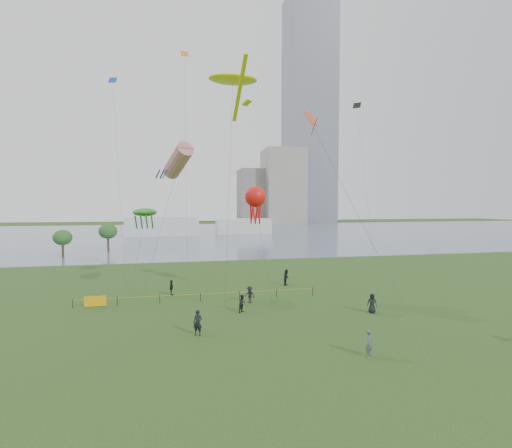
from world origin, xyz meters
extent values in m
plane|color=#1E3A12|center=(0.00, 0.00, 0.00)|extent=(400.00, 400.00, 0.00)
cube|color=slate|center=(0.00, 100.00, 0.02)|extent=(400.00, 120.00, 0.08)
cube|color=slate|center=(62.00, 168.00, 60.00)|extent=(24.00, 24.00, 120.00)
cube|color=gray|center=(46.00, 162.00, 19.00)|extent=(20.00, 20.00, 38.00)
cube|color=slate|center=(32.00, 168.00, 14.00)|extent=(16.00, 18.00, 28.00)
cube|color=silver|center=(-12.00, 95.00, 3.00)|extent=(22.00, 8.00, 6.00)
cube|color=silver|center=(14.00, 98.00, 2.50)|extent=(18.00, 7.00, 5.00)
cylinder|color=#3B2B1B|center=(-21.49, 57.63, 1.31)|extent=(0.44, 0.44, 2.62)
ellipsoid|color=#2C6026|center=(-21.49, 57.63, 4.24)|extent=(3.72, 3.72, 3.14)
cylinder|color=#3B2B1B|center=(-27.89, 49.44, 1.16)|extent=(0.44, 0.44, 2.33)
ellipsoid|color=#2C6026|center=(-27.89, 49.44, 3.78)|extent=(3.31, 3.31, 2.79)
cylinder|color=black|center=(-16.97, 13.76, 0.42)|extent=(0.07, 0.07, 0.85)
cylinder|color=black|center=(-12.97, 13.76, 0.42)|extent=(0.07, 0.07, 0.85)
cylinder|color=black|center=(-8.97, 13.76, 0.42)|extent=(0.07, 0.07, 0.85)
cylinder|color=black|center=(-4.97, 13.76, 0.42)|extent=(0.07, 0.07, 0.85)
cylinder|color=black|center=(-0.97, 13.76, 0.42)|extent=(0.07, 0.07, 0.85)
cylinder|color=black|center=(3.03, 13.76, 0.42)|extent=(0.07, 0.07, 0.85)
cylinder|color=black|center=(7.03, 13.76, 0.42)|extent=(0.07, 0.07, 0.85)
cylinder|color=gold|center=(-4.97, 13.76, 0.75)|extent=(24.00, 0.03, 0.03)
cube|color=#EFA60C|center=(-14.97, 13.76, 0.55)|extent=(2.00, 0.04, 1.00)
imported|color=#4E5255|center=(4.92, -2.26, 0.88)|extent=(0.75, 0.75, 1.77)
imported|color=black|center=(-1.44, 9.12, 0.82)|extent=(1.01, 0.99, 1.64)
imported|color=black|center=(-0.18, 12.22, 0.83)|extent=(1.21, 1.17, 1.65)
imported|color=black|center=(-7.90, 16.87, 0.83)|extent=(0.43, 0.98, 1.67)
imported|color=black|center=(10.03, 6.56, 0.88)|extent=(1.03, 0.95, 1.77)
imported|color=black|center=(-5.73, 3.94, 0.96)|extent=(0.82, 0.69, 1.91)
imported|color=black|center=(5.73, 19.20, 0.96)|extent=(1.10, 1.17, 1.92)
cylinder|color=#3F3F42|center=(-2.00, 13.92, 11.38)|extent=(1.24, 2.20, 22.76)
ellipsoid|color=#FFF20D|center=(-1.40, 15.00, 22.75)|extent=(5.10, 3.19, 0.80)
cube|color=#FFF20D|center=(-1.40, 10.80, 20.35)|extent=(0.36, 6.98, 4.09)
cube|color=#FFF20D|center=(-1.40, 7.00, 18.25)|extent=(0.95, 0.95, 0.42)
cylinder|color=#3F3F42|center=(-8.97, 17.72, 7.32)|extent=(3.87, 1.18, 14.65)
cylinder|color=red|center=(-7.05, 18.30, 14.64)|extent=(3.78, 5.20, 3.90)
cylinder|color=#1B27BF|center=(-8.45, 17.10, 13.04)|extent=(0.60, 1.13, 0.88)
cylinder|color=#1B27BF|center=(-8.73, 17.48, 13.04)|extent=(0.60, 1.13, 0.88)
cylinder|color=#1B27BF|center=(-9.18, 17.33, 13.04)|extent=(0.60, 1.13, 0.88)
cylinder|color=#1B27BF|center=(-9.18, 16.86, 13.04)|extent=(0.60, 1.13, 0.88)
cylinder|color=#1B27BF|center=(-8.73, 16.71, 13.04)|extent=(0.60, 1.13, 0.88)
cylinder|color=#3F3F42|center=(-11.39, 17.30, 4.48)|extent=(1.43, 3.01, 8.96)
ellipsoid|color=#1B7D16|center=(-10.68, 18.79, 8.95)|extent=(2.58, 4.65, 0.90)
cylinder|color=#1B7D16|center=(-11.48, 17.19, 7.95)|extent=(0.16, 1.79, 1.54)
cylinder|color=#1B7D16|center=(-10.93, 17.19, 7.95)|extent=(0.16, 1.79, 1.54)
cylinder|color=#1B7D16|center=(-10.38, 17.19, 7.95)|extent=(0.16, 1.79, 1.54)
cylinder|color=#1B7D16|center=(-9.83, 17.19, 7.95)|extent=(0.16, 1.79, 1.54)
cylinder|color=#3F3F42|center=(1.42, 13.15, 5.32)|extent=(0.82, 4.25, 10.65)
sphere|color=red|center=(1.02, 15.26, 10.65)|extent=(2.25, 2.25, 2.25)
cylinder|color=red|center=(1.52, 15.26, 9.05)|extent=(0.18, 0.54, 2.60)
cylinder|color=red|center=(1.27, 15.69, 9.05)|extent=(0.49, 0.36, 2.61)
cylinder|color=red|center=(0.77, 15.69, 9.05)|extent=(0.49, 0.36, 2.61)
cylinder|color=red|center=(0.52, 15.26, 9.05)|extent=(0.18, 0.54, 2.60)
cylinder|color=red|center=(0.77, 14.83, 9.05)|extent=(0.49, 0.36, 2.61)
cylinder|color=red|center=(1.27, 14.83, 9.05)|extent=(0.49, 0.36, 2.61)
cylinder|color=#3F3F42|center=(6.28, 1.91, 8.94)|extent=(2.38, 15.22, 17.89)
cube|color=#E64114|center=(5.10, 9.51, 17.88)|extent=(1.65, 1.65, 1.35)
cylinder|color=#E64114|center=(5.10, 8.61, 16.88)|extent=(0.08, 1.58, 1.35)
cube|color=#1933B2|center=(-14.44, 22.93, 24.37)|extent=(1.04, 1.00, 0.76)
cube|color=black|center=(13.86, 17.60, 21.59)|extent=(0.93, 0.60, 0.76)
cube|color=orange|center=(-6.17, 22.15, 27.76)|extent=(1.05, 0.96, 0.76)
camera|label=1|loc=(-7.03, -23.69, 9.83)|focal=26.00mm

